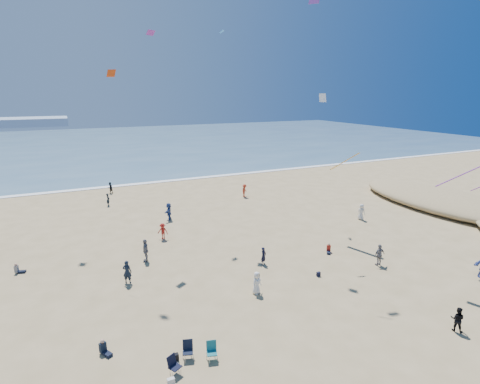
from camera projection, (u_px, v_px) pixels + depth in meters
name	position (u px, v px, depth m)	size (l,w,h in m)	color
ocean	(95.00, 145.00, 99.57)	(220.00, 100.00, 0.06)	#476B84
surf_line	(123.00, 185.00, 55.83)	(220.00, 1.20, 0.08)	white
standing_flyers	(237.00, 244.00, 32.18)	(38.87, 47.60, 1.94)	#394E9F
seated_group	(257.00, 326.00, 21.60)	(25.19, 28.88, 0.84)	white
chair_cluster	(192.00, 356.00, 19.00)	(2.78, 1.58, 1.00)	black
white_tote	(171.00, 382.00, 17.70)	(0.35, 0.20, 0.40)	silver
black_backpack	(176.00, 357.00, 19.37)	(0.30, 0.22, 0.38)	black
navy_bag	(318.00, 274.00, 28.28)	(0.28, 0.18, 0.34)	black
kites_aloft	(301.00, 70.00, 27.39)	(43.39, 39.44, 27.82)	white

